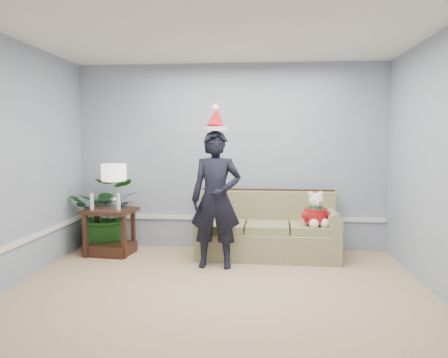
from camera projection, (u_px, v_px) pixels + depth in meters
name	position (u px, v px, depth m)	size (l,w,h in m)	color
room_shell	(211.00, 167.00, 3.89)	(4.54, 5.04, 2.74)	tan
wainscot_trim	(125.00, 235.00, 5.24)	(4.49, 4.99, 0.06)	white
sofa	(267.00, 233.00, 6.02)	(1.93, 0.89, 0.89)	#515F2D
side_table	(110.00, 237.00, 6.10)	(0.73, 0.64, 0.64)	#3E1F16
table_lamp	(114.00, 174.00, 6.10)	(0.35, 0.35, 0.62)	silver
candle_pair	(105.00, 202.00, 5.96)	(0.43, 0.06, 0.23)	silver
houseplant	(107.00, 213.00, 6.37)	(0.96, 0.83, 1.07)	#1D591C
man	(216.00, 199.00, 5.43)	(0.62, 0.41, 1.71)	black
santa_hat	(216.00, 120.00, 5.36)	(0.32, 0.35, 0.33)	white
teddy_bear	(315.00, 213.00, 5.71)	(0.36, 0.37, 0.47)	white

